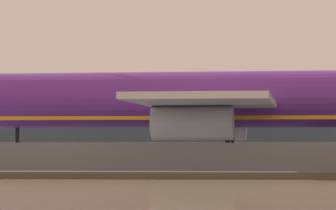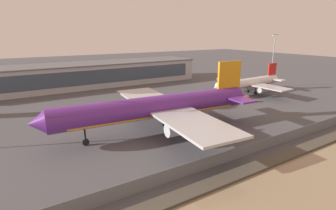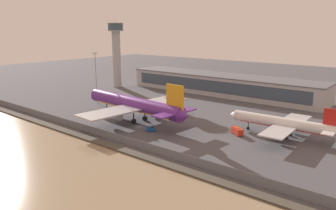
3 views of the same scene
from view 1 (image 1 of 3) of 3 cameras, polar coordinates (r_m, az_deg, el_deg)
ground_plane at (r=89.78m, az=6.64°, el=-3.78°), size 500.00×500.00×0.00m
shoreline_seawall at (r=69.33m, az=7.67°, el=-4.07°), size 320.00×3.00×0.50m
perimeter_fence at (r=73.79m, az=7.39°, el=-3.16°), size 280.00×0.10×2.51m
cargo_jet_purple at (r=94.63m, az=1.99°, el=0.18°), size 56.87×48.87×16.78m
terminal_building at (r=163.10m, az=2.00°, el=-1.16°), size 110.95×20.86×10.63m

